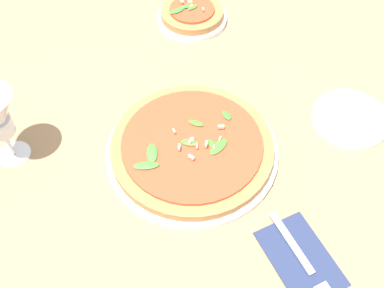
{
  "coord_description": "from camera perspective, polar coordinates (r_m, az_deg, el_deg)",
  "views": [
    {
      "loc": [
        0.46,
        -0.16,
        0.71
      ],
      "look_at": [
        -0.04,
        -0.01,
        0.03
      ],
      "focal_mm": 42.0,
      "sensor_mm": 36.0,
      "label": 1
    }
  ],
  "objects": [
    {
      "name": "napkin",
      "position": [
        0.79,
        13.6,
        -13.87
      ],
      "size": [
        0.16,
        0.12,
        0.01
      ],
      "rotation": [
        0.0,
        0.0,
        0.15
      ],
      "color": "navy",
      "rests_on": "ground_plane"
    },
    {
      "name": "side_plate_white",
      "position": [
        0.99,
        19.48,
        3.2
      ],
      "size": [
        0.16,
        0.16,
        0.02
      ],
      "color": "white",
      "rests_on": "ground_plane"
    },
    {
      "name": "pizza_personal_side",
      "position": [
        1.17,
        -0.02,
        16.05
      ],
      "size": [
        0.18,
        0.18,
        0.05
      ],
      "color": "white",
      "rests_on": "ground_plane"
    },
    {
      "name": "ground_plane",
      "position": [
        0.86,
        1.5,
        -2.96
      ],
      "size": [
        6.0,
        6.0,
        0.0
      ],
      "primitive_type": "plane",
      "color": "#9E7A56"
    },
    {
      "name": "fork",
      "position": [
        0.79,
        13.97,
        -14.16
      ],
      "size": [
        0.2,
        0.05,
        0.0
      ],
      "rotation": [
        0.0,
        0.0,
        0.16
      ],
      "color": "silver",
      "rests_on": "ground_plane"
    },
    {
      "name": "pizza_arugula_main",
      "position": [
        0.87,
        -0.0,
        -0.52
      ],
      "size": [
        0.34,
        0.34,
        0.05
      ],
      "color": "white",
      "rests_on": "ground_plane"
    }
  ]
}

